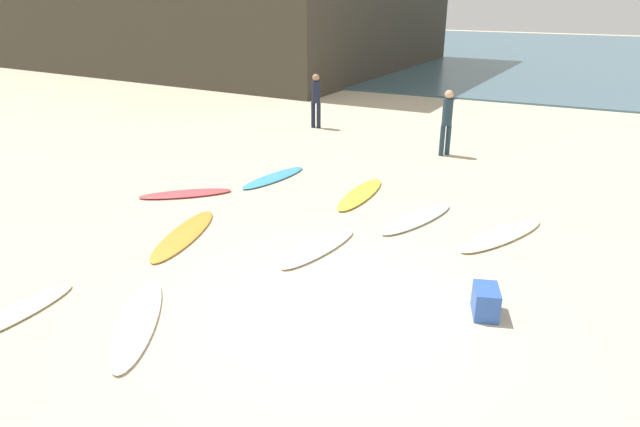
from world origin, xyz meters
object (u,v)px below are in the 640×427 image
Objects in this scene: surfboard_5 at (184,235)px; beachgoer_mid at (447,119)px; surfboard_3 at (319,248)px; surfboard_6 at (274,177)px; surfboard_0 at (16,313)px; surfboard_7 at (360,194)px; surfboard_4 at (137,320)px; beachgoer_near at (316,98)px; beach_cooler at (486,301)px; surfboard_2 at (417,218)px; surfboard_8 at (502,235)px; surfboard_1 at (186,194)px.

beachgoer_mid is at bearing 54.32° from surfboard_5.
surfboard_3 reaches higher than surfboard_6.
surfboard_0 is at bearing -80.37° from surfboard_6.
surfboard_7 reaches higher than surfboard_6.
surfboard_4 is at bearing -100.33° from surfboard_3.
surfboard_7 is 1.30× the size of beachgoer_near.
surfboard_2 is at bearing 122.06° from beach_cooler.
surfboard_0 is at bearing -111.29° from surfboard_5.
beachgoer_near is 4.99m from beachgoer_mid.
surfboard_5 is 1.05× the size of surfboard_7.
surfboard_6 is at bearing -89.81° from surfboard_0.
surfboard_0 is 0.78× the size of surfboard_8.
beachgoer_mid is at bearing -105.74° from surfboard_0.
surfboard_1 is at bearing -111.15° from surfboard_6.
surfboard_7 is 5.23m from beach_cooler.
beachgoer_mid is 8.47m from beach_cooler.
surfboard_2 is at bearing 33.06° from surfboard_4.
surfboard_8 is 9.75m from beachgoer_near.
surfboard_3 is 3.25m from beach_cooler.
surfboard_2 is at bearing 71.82° from surfboard_3.
surfboard_8 is (4.26, 5.28, 0.00)m from surfboard_4.
surfboard_5 is at bearing -84.10° from beachgoer_near.
surfboard_5 is (-3.84, -2.71, -0.01)m from surfboard_2.
surfboard_3 is 0.88× the size of surfboard_7.
surfboard_6 is at bearing 145.35° from beach_cooler.
surfboard_6 is 5.27m from beachgoer_mid.
surfboard_8 is (3.30, -0.96, -0.00)m from surfboard_7.
surfboard_6 is (-1.46, 6.44, -0.00)m from surfboard_4.
surfboard_6 is 0.93× the size of surfboard_7.
surfboard_0 is 0.92× the size of surfboard_3.
surfboard_2 is 2.45m from surfboard_3.
surfboard_7 is at bearing 44.55° from surfboard_5.
surfboard_7 is (-0.37, 2.99, 0.00)m from surfboard_3.
surfboard_2 reaches higher than surfboard_6.
surfboard_4 is at bearing -158.32° from surfboard_0.
surfboard_3 is 1.12× the size of beachgoer_mid.
beach_cooler is (5.74, -0.31, 0.18)m from surfboard_5.
surfboard_8 is 2.94m from beach_cooler.
surfboard_6 is at bearing -79.14° from beachgoer_near.
surfboard_4 is 10.61m from beachgoer_mid.
surfboard_8 is at bearing -46.54° from beachgoer_near.
surfboard_1 is (-0.96, 5.14, 0.01)m from surfboard_0.
beach_cooler is at bearing 120.12° from surfboard_8.
surfboard_1 is 7.00m from surfboard_8.
beach_cooler reaches higher than surfboard_5.
beachgoer_mid reaches higher than surfboard_2.
surfboard_1 is at bearing -151.75° from surfboard_2.
beachgoer_mid is (3.17, 7.71, 1.01)m from surfboard_5.
surfboard_4 is at bearing -80.30° from beachgoer_near.
surfboard_2 reaches higher than surfboard_1.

